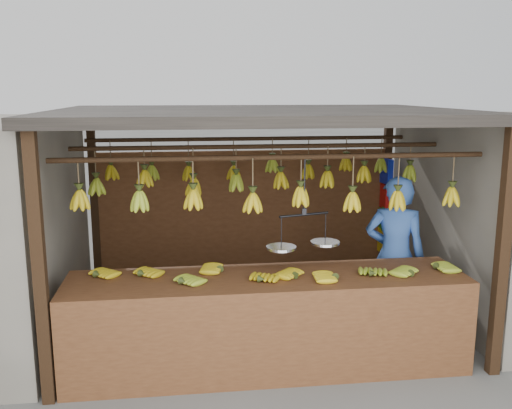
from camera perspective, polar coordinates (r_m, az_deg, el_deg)
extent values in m
plane|color=#5B5B57|center=(6.68, 0.33, -11.50)|extent=(80.00, 80.00, 0.00)
cube|color=black|center=(4.97, -20.82, -6.38)|extent=(0.10, 0.10, 2.30)
cube|color=black|center=(5.59, 23.40, -4.62)|extent=(0.10, 0.10, 2.30)
cube|color=black|center=(7.83, -15.84, 0.28)|extent=(0.10, 0.10, 2.30)
cube|color=black|center=(8.24, 12.84, 0.97)|extent=(0.10, 0.10, 2.30)
cube|color=black|center=(6.16, 0.36, 9.06)|extent=(4.30, 3.30, 0.10)
cylinder|color=black|center=(5.20, 1.83, 4.75)|extent=(4.00, 0.05, 0.05)
cylinder|color=black|center=(6.19, 0.36, 5.82)|extent=(4.00, 0.05, 0.05)
cylinder|color=black|center=(7.17, -0.72, 6.59)|extent=(4.00, 0.05, 0.05)
cube|color=#58321A|center=(7.83, -1.12, -1.14)|extent=(4.00, 0.06, 1.80)
cube|color=#58321A|center=(5.35, 1.17, -7.61)|extent=(3.72, 0.83, 0.08)
cube|color=#58321A|center=(5.12, 1.85, -13.45)|extent=(3.72, 0.04, 0.90)
cube|color=black|center=(5.23, -18.30, -14.01)|extent=(0.07, 0.07, 0.82)
cube|color=black|center=(5.71, 19.88, -11.89)|extent=(0.07, 0.07, 0.82)
cube|color=black|center=(5.88, -16.97, -11.00)|extent=(0.07, 0.07, 0.82)
cube|color=black|center=(6.32, 16.87, -9.42)|extent=(0.07, 0.07, 0.82)
ellipsoid|color=gold|center=(5.46, -15.56, -6.86)|extent=(0.29, 0.30, 0.06)
ellipsoid|color=gold|center=(5.39, -11.30, -6.89)|extent=(0.29, 0.30, 0.06)
ellipsoid|color=#92A523|center=(5.13, -7.31, -7.74)|extent=(0.30, 0.30, 0.06)
ellipsoid|color=gold|center=(5.47, -3.56, -6.44)|extent=(0.27, 0.23, 0.06)
ellipsoid|color=gold|center=(5.14, 0.55, -7.58)|extent=(0.27, 0.30, 0.06)
ellipsoid|color=gold|center=(5.28, 4.11, -7.10)|extent=(0.30, 0.30, 0.06)
ellipsoid|color=gold|center=(5.28, 7.86, -7.17)|extent=(0.25, 0.19, 0.06)
ellipsoid|color=#92A523|center=(5.41, 11.59, -6.86)|extent=(0.25, 0.29, 0.06)
ellipsoid|color=#92A523|center=(5.52, 15.38, -6.66)|extent=(0.29, 0.30, 0.06)
ellipsoid|color=#92A523|center=(5.76, 17.69, -6.04)|extent=(0.25, 0.19, 0.06)
ellipsoid|color=gold|center=(5.32, -17.20, 0.45)|extent=(0.16, 0.16, 0.28)
ellipsoid|color=#92A523|center=(5.20, -11.56, 0.33)|extent=(0.16, 0.16, 0.28)
ellipsoid|color=gold|center=(5.19, -6.28, 0.51)|extent=(0.16, 0.16, 0.28)
ellipsoid|color=gold|center=(5.20, -0.32, 0.19)|extent=(0.16, 0.16, 0.28)
ellipsoid|color=gold|center=(5.33, 4.49, 0.79)|extent=(0.16, 0.16, 0.28)
ellipsoid|color=gold|center=(5.41, 9.60, 0.27)|extent=(0.16, 0.16, 0.28)
ellipsoid|color=gold|center=(5.60, 13.95, 0.39)|extent=(0.16, 0.16, 0.28)
ellipsoid|color=gold|center=(5.80, 18.97, 0.75)|extent=(0.16, 0.16, 0.28)
ellipsoid|color=#92A523|center=(6.29, -15.66, 1.73)|extent=(0.16, 0.16, 0.28)
ellipsoid|color=gold|center=(6.21, -11.06, 2.58)|extent=(0.16, 0.16, 0.28)
ellipsoid|color=gold|center=(6.15, -6.25, 1.73)|extent=(0.16, 0.16, 0.28)
ellipsoid|color=#92A523|center=(6.19, -1.99, 2.18)|extent=(0.16, 0.16, 0.28)
ellipsoid|color=gold|center=(6.30, 2.50, 2.44)|extent=(0.16, 0.16, 0.28)
ellipsoid|color=gold|center=(6.36, 7.13, 2.52)|extent=(0.16, 0.16, 0.28)
ellipsoid|color=gold|center=(6.52, 10.74, 3.00)|extent=(0.16, 0.16, 0.28)
ellipsoid|color=#92A523|center=(6.67, 15.09, 3.02)|extent=(0.16, 0.16, 0.28)
ellipsoid|color=gold|center=(7.19, -14.26, 3.12)|extent=(0.16, 0.16, 0.28)
ellipsoid|color=#92A523|center=(7.18, -10.35, 3.15)|extent=(0.16, 0.16, 0.28)
ellipsoid|color=gold|center=(7.22, -6.73, 3.12)|extent=(0.16, 0.16, 0.28)
ellipsoid|color=gold|center=(7.19, -2.24, 3.20)|extent=(0.16, 0.16, 0.28)
ellipsoid|color=#92A523|center=(7.20, 1.64, 3.97)|extent=(0.16, 0.16, 0.28)
ellipsoid|color=gold|center=(7.34, 5.24, 3.30)|extent=(0.16, 0.16, 0.28)
ellipsoid|color=gold|center=(7.43, 8.98, 4.07)|extent=(0.16, 0.16, 0.28)
ellipsoid|color=#92A523|center=(7.57, 12.38, 3.85)|extent=(0.16, 0.16, 0.28)
cylinder|color=black|center=(5.29, 4.87, 1.85)|extent=(0.02, 0.02, 0.54)
cylinder|color=black|center=(5.34, 4.82, -1.02)|extent=(0.49, 0.16, 0.02)
cylinder|color=silver|center=(5.32, 2.54, -4.39)|extent=(0.27, 0.27, 0.02)
cylinder|color=silver|center=(5.52, 6.92, -3.86)|extent=(0.27, 0.27, 0.02)
imported|color=#3359A5|center=(6.26, 13.69, -5.03)|extent=(0.74, 0.61, 1.73)
cube|color=#1426BF|center=(8.02, 12.92, 3.27)|extent=(0.08, 0.26, 0.34)
cube|color=red|center=(8.08, 12.81, 0.82)|extent=(0.08, 0.26, 0.34)
cube|color=#199926|center=(8.14, 12.71, -1.34)|extent=(0.08, 0.26, 0.34)
cube|color=yellow|center=(8.22, 12.61, -3.55)|extent=(0.08, 0.26, 0.34)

